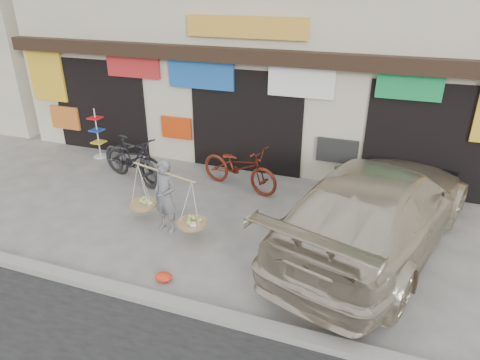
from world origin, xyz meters
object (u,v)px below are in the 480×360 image
(bike_2, at_px, (239,167))
(street_vendor, at_px, (166,199))
(display_rack, at_px, (98,138))
(bike_1, at_px, (134,159))
(suv, at_px, (377,207))
(bike_3, at_px, (239,167))
(bike_0, at_px, (130,159))

(bike_2, bearing_deg, street_vendor, 178.13)
(display_rack, bearing_deg, street_vendor, -37.52)
(street_vendor, xyz_separation_m, display_rack, (-3.80, 2.92, -0.13))
(bike_1, xyz_separation_m, suv, (6.00, -1.08, 0.26))
(bike_3, bearing_deg, bike_0, 115.03)
(street_vendor, bearing_deg, bike_1, 151.26)
(bike_3, relative_size, display_rack, 1.48)
(bike_1, height_order, suv, suv)
(street_vendor, distance_m, bike_0, 2.79)
(street_vendor, bearing_deg, display_rack, 157.94)
(bike_3, xyz_separation_m, suv, (3.30, -1.52, 0.28))
(bike_2, bearing_deg, bike_3, -74.50)
(display_rack, bearing_deg, bike_2, -7.19)
(bike_2, height_order, suv, suv)
(bike_0, relative_size, bike_3, 1.03)
(bike_2, height_order, bike_3, same)
(bike_0, relative_size, bike_2, 1.03)
(bike_2, bearing_deg, display_rack, 98.31)
(street_vendor, bearing_deg, bike_2, 88.10)
(bike_0, height_order, bike_3, bike_0)
(street_vendor, distance_m, display_rack, 4.80)
(bike_0, height_order, bike_1, bike_0)
(bike_0, xyz_separation_m, suv, (6.09, -1.05, 0.26))
(bike_0, bearing_deg, bike_1, -47.13)
(street_vendor, bearing_deg, bike_0, 153.02)
(bike_0, xyz_separation_m, display_rack, (-1.75, 1.04, 0.00))
(bike_2, bearing_deg, bike_1, 114.64)
(bike_0, distance_m, suv, 6.19)
(display_rack, bearing_deg, bike_1, -28.75)
(suv, bearing_deg, bike_1, 6.88)
(display_rack, bearing_deg, bike_0, -30.77)
(bike_1, bearing_deg, street_vendor, -122.04)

